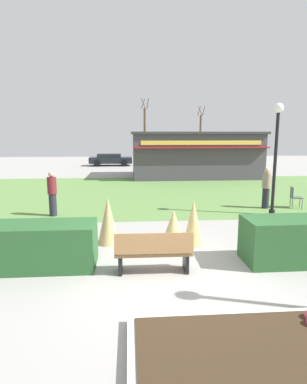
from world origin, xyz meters
TOP-DOWN VIEW (x-y plane):
  - ground_plane at (0.00, 0.00)m, footprint 80.00×80.00m
  - lawn_patch at (0.00, 10.66)m, footprint 36.00×12.00m
  - flower_bed at (0.95, -2.62)m, footprint 3.80×2.08m
  - park_bench at (-0.41, 0.32)m, footprint 1.71×0.54m
  - hedge_left at (-2.95, 0.84)m, footprint 2.47×1.10m
  - hedge_right at (2.70, 0.69)m, footprint 1.81×1.10m
  - ornamental_grass_behind_left at (-1.52, 2.38)m, footprint 0.60×0.60m
  - ornamental_grass_behind_right at (0.83, 2.11)m, footprint 0.56×0.56m
  - ornamental_grass_behind_center at (0.22, 1.65)m, footprint 0.77×0.77m
  - lamppost_mid at (4.53, 5.28)m, footprint 0.36×0.36m
  - trash_bin at (-2.93, 1.21)m, footprint 0.52×0.52m
  - food_kiosk at (3.86, 16.98)m, footprint 9.17×5.15m
  - cafe_chair_east at (5.95, 6.35)m, footprint 0.54×0.54m
  - person_strolling at (4.74, 6.39)m, footprint 0.34×0.34m
  - person_standing at (-3.79, 5.75)m, footprint 0.34×0.34m
  - parked_car_west_slot at (-2.73, 26.09)m, footprint 4.22×2.10m
  - parked_car_center_slot at (2.54, 26.09)m, footprint 4.23×2.12m
  - tree_left_bg at (0.95, 30.79)m, footprint 0.91×0.96m
  - tree_right_bg at (8.05, 33.92)m, footprint 0.91×0.96m

SIDE VIEW (x-z plane):
  - ground_plane at x=0.00m, z-range 0.00..0.00m
  - lawn_patch at x=0.00m, z-range 0.00..0.01m
  - flower_bed at x=0.95m, z-range -0.07..0.24m
  - trash_bin at x=-2.93m, z-range 0.00..0.85m
  - park_bench at x=-0.41m, z-range 0.01..0.96m
  - hedge_left at x=-2.95m, z-range 0.00..1.03m
  - cafe_chair_east at x=5.95m, z-range 0.08..0.97m
  - hedge_right at x=2.70m, z-range 0.00..1.08m
  - ornamental_grass_behind_center at x=0.22m, z-range 0.00..1.10m
  - ornamental_grass_behind_right at x=0.83m, z-range 0.00..1.27m
  - parked_car_west_slot at x=-2.73m, z-range 0.04..1.24m
  - parked_car_center_slot at x=2.54m, z-range 0.04..1.24m
  - ornamental_grass_behind_left at x=-1.52m, z-range 0.00..1.32m
  - person_strolling at x=4.74m, z-range 0.02..1.71m
  - person_standing at x=-3.79m, z-range 0.02..1.71m
  - food_kiosk at x=3.86m, z-range 0.01..3.24m
  - lamppost_mid at x=4.53m, z-range 0.54..4.70m
  - tree_right_bg at x=8.05m, z-range -0.37..6.15m
  - tree_left_bg at x=0.95m, z-range -0.37..6.68m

